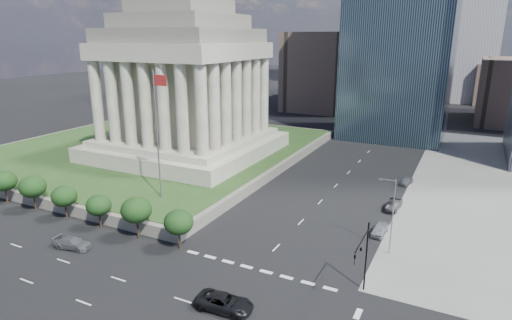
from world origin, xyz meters
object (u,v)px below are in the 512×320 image
Objects in this scene: pickup_truck at (224,302)px; suv_grey at (73,243)px; street_lamp_north at (391,212)px; parked_sedan_far at (406,181)px; parked_sedan_mid at (394,205)px; parked_sedan_near at (380,229)px; flagpole at (158,128)px; war_memorial at (183,62)px; traffic_signal_ne at (363,254)px.

pickup_truck is 24.54m from suv_grey.
street_lamp_north reaches higher than suv_grey.
parked_sedan_mid is at bearing -80.05° from parked_sedan_far.
flagpole is at bearing -167.10° from parked_sedan_near.
flagpole is 3.91× the size of suv_grey.
flagpole reaches higher than pickup_truck.
war_memorial is 58.55m from pickup_truck.
traffic_signal_ne is 14.95m from pickup_truck.
parked_sedan_far is (45.50, 5.65, -20.73)m from war_memorial.
parked_sedan_mid is (10.76, 34.49, -0.04)m from pickup_truck.
street_lamp_north is 2.55× the size of parked_sedan_far.
traffic_signal_ne is at bearing -36.42° from war_memorial.
parked_sedan_mid reaches higher than parked_sedan_near.
parked_sedan_near is (-2.04, 5.12, -4.92)m from street_lamp_north.
traffic_signal_ne is 40.23m from parked_sedan_far.
pickup_truck is at bearing -122.97° from street_lamp_north.
war_memorial is at bearing -162.97° from parked_sedan_far.
parked_sedan_mid is 1.23× the size of parked_sedan_far.
parked_sedan_mid is (35.19, 32.16, 0.05)m from suv_grey.
parked_sedan_near is 0.91× the size of parked_sedan_mid.
suv_grey is 1.30× the size of parked_sedan_far.
war_memorial is 8.91× the size of parked_sedan_near.
traffic_signal_ne is 1.33× the size of pickup_truck.
street_lamp_north reaches higher than traffic_signal_ne.
war_memorial is at bearing 5.38° from suv_grey.
war_memorial reaches higher than flagpole.
parked_sedan_near is at bearing -66.65° from suv_grey.
suv_grey is at bearing -145.18° from parked_sedan_near.
flagpole is 2.00× the size of street_lamp_north.
street_lamp_north is (35.16, 1.00, -7.45)m from flagpole.
flagpole is at bearing -15.66° from suv_grey.
suv_grey is at bearing -117.64° from parked_sedan_far.
war_memorial is 46.25m from suv_grey.
suv_grey is 1.17× the size of parked_sedan_near.
flagpole is 2.50× the size of traffic_signal_ne.
traffic_signal_ne is 0.80× the size of street_lamp_north.
war_memorial reaches higher than traffic_signal_ne.
flagpole reaches higher than parked_sedan_far.
street_lamp_north is 41.06m from suv_grey.
parked_sedan_near reaches higher than suv_grey.
suv_grey is 57.70m from parked_sedan_far.
traffic_signal_ne is (34.33, -10.30, -7.86)m from flagpole.
parked_sedan_mid is at bearing 96.91° from street_lamp_north.
war_memorial reaches higher than pickup_truck.
street_lamp_north is 1.66× the size of pickup_truck.
war_memorial is at bearing 160.89° from parked_sedan_near.
war_memorial is at bearing 143.58° from traffic_signal_ne.
pickup_truck is at bearing -145.43° from traffic_signal_ne.
war_memorial is at bearing 35.29° from pickup_truck.
flagpole is 4.16× the size of parked_sedan_mid.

